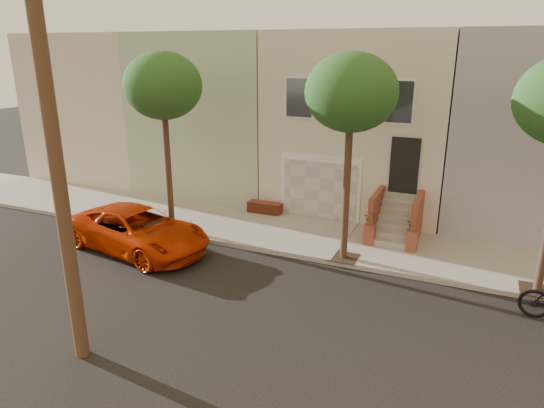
% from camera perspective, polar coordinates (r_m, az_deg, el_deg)
% --- Properties ---
extents(ground, '(90.00, 90.00, 0.00)m').
position_cam_1_polar(ground, '(12.83, -0.93, -12.72)').
color(ground, black).
rests_on(ground, ground).
extents(sidewalk, '(40.00, 3.70, 0.15)m').
position_cam_1_polar(sidewalk, '(17.31, 6.43, -4.12)').
color(sidewalk, gray).
rests_on(sidewalk, ground).
extents(house_row, '(33.10, 11.70, 7.00)m').
position_cam_1_polar(house_row, '(21.91, 11.40, 9.99)').
color(house_row, beige).
rests_on(house_row, sidewalk).
extents(tree_left, '(2.70, 2.57, 6.30)m').
position_cam_1_polar(tree_left, '(17.25, -12.69, 13.25)').
color(tree_left, '#2D2116').
rests_on(tree_left, sidewalk).
extents(tree_mid, '(2.70, 2.57, 6.30)m').
position_cam_1_polar(tree_mid, '(14.45, 9.27, 12.61)').
color(tree_mid, '#2D2116').
rests_on(tree_mid, sidewalk).
extents(pickup_truck, '(5.56, 3.32, 1.45)m').
position_cam_1_polar(pickup_truck, '(16.84, -15.47, -2.95)').
color(pickup_truck, '#BA2700').
rests_on(pickup_truck, ground).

